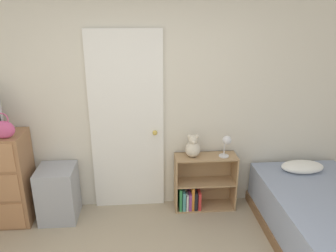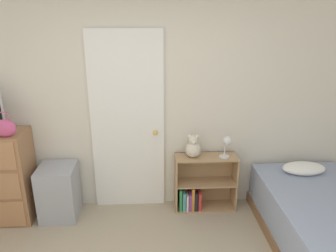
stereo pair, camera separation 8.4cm
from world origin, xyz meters
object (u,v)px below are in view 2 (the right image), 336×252
teddy_bear (193,147)px  bookshelf (200,187)px  storage_bin (59,192)px  desk_lamp (227,143)px  handbag (5,128)px  bed (331,229)px

teddy_bear → bookshelf: bearing=5.1°
storage_bin → teddy_bear: teddy_bear is taller
bookshelf → desk_lamp: 0.65m
handbag → teddy_bear: 2.00m
storage_bin → bed: bearing=-15.2°
storage_bin → teddy_bear: 1.61m
handbag → bookshelf: 2.24m
handbag → bed: (3.22, -0.63, -0.88)m
teddy_bear → desk_lamp: (0.38, -0.04, 0.06)m
bookshelf → teddy_bear: teddy_bear is taller
handbag → bookshelf: (2.05, 0.22, -0.87)m
bookshelf → desk_lamp: size_ratio=2.77×
storage_bin → teddy_bear: (1.54, 0.08, 0.48)m
teddy_bear → bed: teddy_bear is taller
bookshelf → desk_lamp: desk_lamp is taller
handbag → bed: size_ratio=0.14×
bookshelf → handbag: bearing=-173.9°
storage_bin → bookshelf: 1.64m
bed → teddy_bear: bearing=146.4°
handbag → storage_bin: handbag is taller
bed → bookshelf: bearing=143.9°
desk_lamp → bed: (0.88, -0.80, -0.60)m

